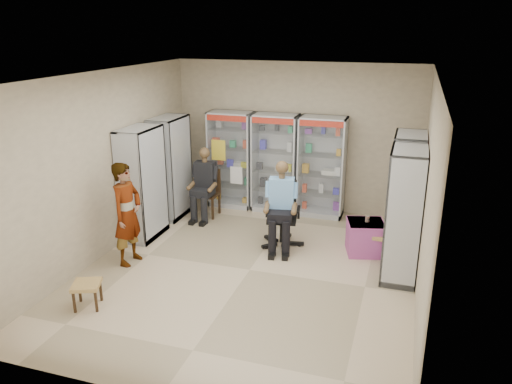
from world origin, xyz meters
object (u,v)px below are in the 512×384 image
(cabinet_right_near, at_px, (403,215))
(cabinet_back_left, at_px, (231,160))
(seated_shopkeeper, at_px, (281,207))
(woven_stool_a, at_px, (380,244))
(cabinet_back_right, at_px, (322,167))
(cabinet_right_far, at_px, (406,193))
(woven_stool_b, at_px, (88,295))
(standing_man, at_px, (127,214))
(cabinet_back_mid, at_px, (275,163))
(wooden_chair, at_px, (207,193))
(office_chair, at_px, (282,215))
(cabinet_left_near, at_px, (142,184))
(pink_trunk, at_px, (365,237))
(cabinet_left_far, at_px, (171,168))

(cabinet_right_near, bearing_deg, cabinet_back_left, 57.72)
(cabinet_back_left, relative_size, seated_shopkeeper, 1.39)
(cabinet_right_near, xyz_separation_m, woven_stool_a, (-0.33, 0.63, -0.79))
(cabinet_back_right, relative_size, cabinet_right_far, 1.00)
(woven_stool_b, bearing_deg, standing_man, 96.60)
(cabinet_back_mid, relative_size, wooden_chair, 2.13)
(office_chair, bearing_deg, cabinet_right_near, -25.57)
(cabinet_back_left, height_order, office_chair, cabinet_back_left)
(cabinet_back_mid, bearing_deg, cabinet_back_right, 0.00)
(office_chair, bearing_deg, cabinet_left_near, 178.37)
(cabinet_back_right, height_order, pink_trunk, cabinet_back_right)
(pink_trunk, bearing_deg, cabinet_back_right, 124.24)
(cabinet_right_far, bearing_deg, wooden_chair, 83.96)
(wooden_chair, height_order, office_chair, office_chair)
(cabinet_left_far, relative_size, cabinet_left_near, 1.00)
(cabinet_back_right, relative_size, office_chair, 1.76)
(pink_trunk, bearing_deg, cabinet_left_near, -172.87)
(cabinet_back_left, height_order, cabinet_back_mid, same)
(cabinet_right_near, distance_m, cabinet_left_far, 4.65)
(cabinet_right_near, bearing_deg, office_chair, 74.32)
(cabinet_left_near, distance_m, wooden_chair, 1.56)
(cabinet_right_far, bearing_deg, woven_stool_a, 144.85)
(wooden_chair, bearing_deg, cabinet_back_left, 71.10)
(woven_stool_a, bearing_deg, cabinet_back_left, 153.45)
(pink_trunk, relative_size, woven_stool_b, 1.61)
(wooden_chair, bearing_deg, pink_trunk, -14.28)
(cabinet_right_near, xyz_separation_m, standing_man, (-4.16, -0.81, -0.16))
(cabinet_back_left, relative_size, cabinet_back_right, 1.00)
(cabinet_back_right, bearing_deg, woven_stool_b, -118.23)
(cabinet_back_mid, bearing_deg, cabinet_right_far, -23.65)
(cabinet_back_left, bearing_deg, woven_stool_a, -26.55)
(wooden_chair, relative_size, standing_man, 0.56)
(standing_man, bearing_deg, cabinet_back_mid, -22.50)
(woven_stool_a, bearing_deg, cabinet_left_far, 170.80)
(office_chair, bearing_deg, cabinet_left_far, 153.40)
(cabinet_left_far, xyz_separation_m, wooden_chair, (0.68, 0.20, -0.53))
(wooden_chair, bearing_deg, cabinet_back_right, 18.75)
(cabinet_right_far, height_order, cabinet_right_near, same)
(pink_trunk, height_order, woven_stool_b, pink_trunk)
(wooden_chair, bearing_deg, standing_man, -99.34)
(cabinet_back_left, distance_m, cabinet_back_mid, 0.95)
(cabinet_left_near, xyz_separation_m, office_chair, (2.47, 0.36, -0.43))
(cabinet_right_far, relative_size, seated_shopkeeper, 1.39)
(cabinet_left_near, height_order, pink_trunk, cabinet_left_near)
(seated_shopkeeper, bearing_deg, pink_trunk, -2.75)
(cabinet_left_near, relative_size, pink_trunk, 3.46)
(cabinet_back_mid, distance_m, standing_man, 3.43)
(cabinet_back_right, distance_m, woven_stool_b, 5.08)
(cabinet_left_far, distance_m, cabinet_left_near, 1.10)
(cabinet_back_right, height_order, woven_stool_a, cabinet_back_right)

